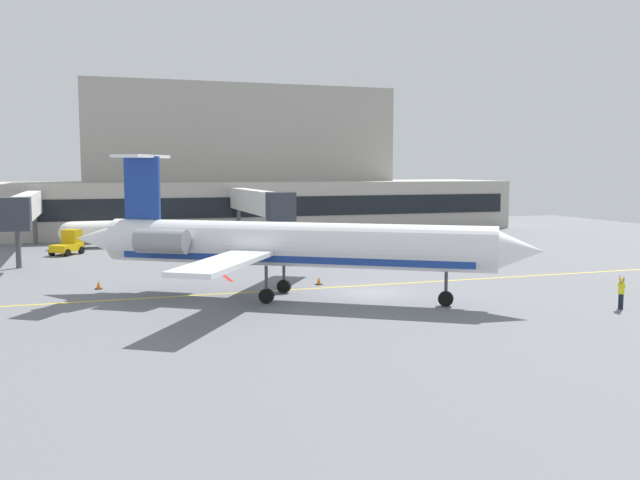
% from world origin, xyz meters
% --- Properties ---
extents(ground, '(120.00, 120.00, 0.11)m').
position_xyz_m(ground, '(-0.00, 0.00, -0.05)').
color(ground, slate).
extents(terminal_building, '(70.60, 17.60, 19.10)m').
position_xyz_m(terminal_building, '(2.10, 49.69, 7.45)').
color(terminal_building, '#ADA89E').
rests_on(terminal_building, ground).
extents(jet_bridge_west, '(2.40, 22.91, 5.88)m').
position_xyz_m(jet_bridge_west, '(-23.00, 27.78, 4.52)').
color(jet_bridge_west, silver).
rests_on(jet_bridge_west, ground).
extents(jet_bridge_east, '(2.40, 21.41, 6.00)m').
position_xyz_m(jet_bridge_east, '(-0.73, 28.54, 4.63)').
color(jet_bridge_east, silver).
rests_on(jet_bridge_east, ground).
extents(regional_jet, '(26.74, 20.21, 9.03)m').
position_xyz_m(regional_jet, '(-5.77, 0.01, 3.42)').
color(regional_jet, white).
rests_on(regional_jet, ground).
extents(baggage_tug, '(2.35, 3.53, 2.29)m').
position_xyz_m(baggage_tug, '(4.43, 28.58, 1.02)').
color(baggage_tug, silver).
rests_on(baggage_tug, ground).
extents(pushback_tractor, '(2.40, 3.11, 1.92)m').
position_xyz_m(pushback_tractor, '(9.41, 15.57, 0.87)').
color(pushback_tractor, '#E5B20C').
rests_on(pushback_tractor, ground).
extents(belt_loader, '(3.23, 3.47, 2.33)m').
position_xyz_m(belt_loader, '(-19.36, 28.02, 1.03)').
color(belt_loader, '#E5B20C').
rests_on(belt_loader, ground).
extents(fuel_tank, '(7.47, 2.59, 2.76)m').
position_xyz_m(fuel_tank, '(-16.76, 33.25, 1.53)').
color(fuel_tank, white).
rests_on(fuel_tank, ground).
extents(marshaller, '(0.34, 0.83, 1.94)m').
position_xyz_m(marshaller, '(11.79, -9.37, 0.99)').
color(marshaller, '#191E33').
rests_on(marshaller, ground).
extents(safety_cone_alpha, '(0.47, 0.47, 0.55)m').
position_xyz_m(safety_cone_alpha, '(-16.91, 7.31, 0.25)').
color(safety_cone_alpha, orange).
rests_on(safety_cone_alpha, ground).
extents(safety_cone_bravo, '(0.47, 0.47, 0.55)m').
position_xyz_m(safety_cone_bravo, '(-2.17, 4.23, 0.25)').
color(safety_cone_bravo, orange).
rests_on(safety_cone_bravo, ground).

